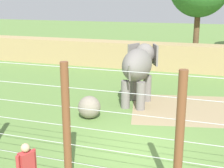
# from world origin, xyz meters

# --- Properties ---
(ground_plane) EXTENTS (120.00, 120.00, 0.00)m
(ground_plane) POSITION_xyz_m (0.00, 0.00, 0.00)
(ground_plane) COLOR #5B7F3D
(dirt_patch) EXTENTS (7.23, 5.63, 0.01)m
(dirt_patch) POSITION_xyz_m (1.94, 4.98, 0.00)
(dirt_patch) COLOR #937F5B
(dirt_patch) RESTS_ON ground
(embankment_wall) EXTENTS (36.00, 1.80, 1.94)m
(embankment_wall) POSITION_xyz_m (0.00, 13.28, 0.97)
(embankment_wall) COLOR tan
(embankment_wall) RESTS_ON ground
(elephant) EXTENTS (1.62, 3.86, 2.86)m
(elephant) POSITION_xyz_m (-1.16, 5.10, 1.89)
(elephant) COLOR slate
(elephant) RESTS_ON ground
(enrichment_ball) EXTENTS (1.00, 1.00, 1.00)m
(enrichment_ball) POSITION_xyz_m (-2.71, 2.35, 0.50)
(enrichment_ball) COLOR gray
(enrichment_ball) RESTS_ON ground
(cable_fence) EXTENTS (10.01, 0.22, 3.53)m
(cable_fence) POSITION_xyz_m (0.06, -2.48, 1.78)
(cable_fence) COLOR brown
(cable_fence) RESTS_ON ground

